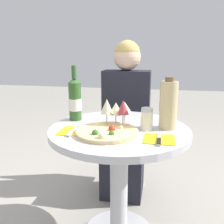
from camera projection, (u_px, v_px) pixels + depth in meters
dining_table at (119, 157)px, 1.44m from camera, size 0.79×0.79×0.70m
chair_behind_diner at (127, 133)px, 2.12m from camera, size 0.36×0.36×0.90m
seated_diner at (125, 124)px, 1.97m from camera, size 0.37×0.41×1.20m
pizza_large at (107, 132)px, 1.29m from camera, size 0.33×0.33×0.05m
wine_bottle at (75, 100)px, 1.53m from camera, size 0.08×0.08×0.33m
tall_carafe at (168, 105)px, 1.35m from camera, size 0.10×0.10×0.28m
sugar_shaker at (147, 119)px, 1.34m from camera, size 0.07×0.07×0.12m
wine_glass_center at (116, 109)px, 1.40m from camera, size 0.08×0.08×0.14m
wine_glass_front_left at (107, 107)px, 1.37m from camera, size 0.07×0.07×0.16m
wine_glass_front_right at (123, 108)px, 1.36m from camera, size 0.07×0.07×0.16m
wine_glass_back_right at (125, 108)px, 1.42m from camera, size 0.08×0.08×0.14m
place_setting_left at (74, 131)px, 1.33m from camera, size 0.15×0.19×0.01m
place_setting_right at (159, 139)px, 1.21m from camera, size 0.15×0.19×0.01m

